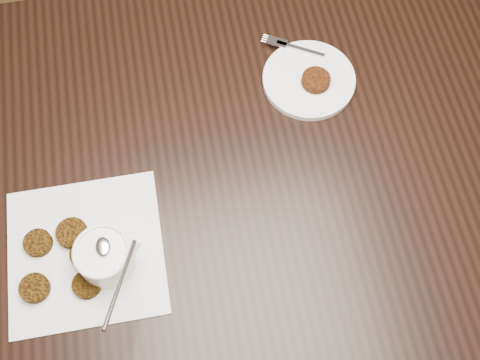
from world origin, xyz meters
name	(u,v)px	position (x,y,z in m)	size (l,w,h in m)	color
floor	(249,296)	(0.00, 0.00, 0.00)	(4.00, 4.00, 0.00)	brown
table	(249,219)	(0.02, 0.11, 0.38)	(1.49, 0.96, 0.75)	black
napkin	(86,251)	(-0.33, -0.04, 0.75)	(0.28, 0.28, 0.00)	white
sauce_ramekin	(101,251)	(-0.29, -0.07, 0.82)	(0.13, 0.13, 0.14)	white
patty_cluster	(65,259)	(-0.36, -0.05, 0.76)	(0.20, 0.20, 0.02)	#5C380C
plate_with_patty	(309,78)	(0.17, 0.25, 0.76)	(0.20, 0.20, 0.03)	white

